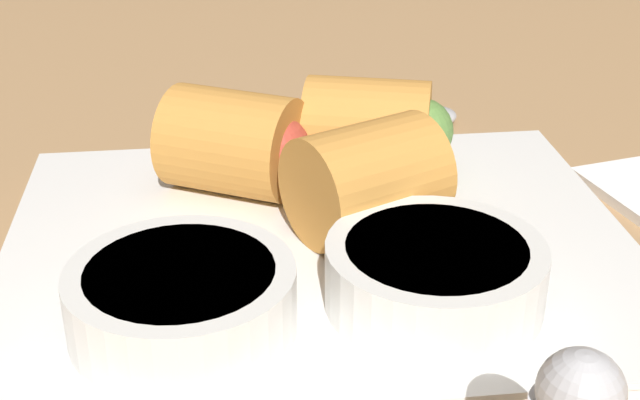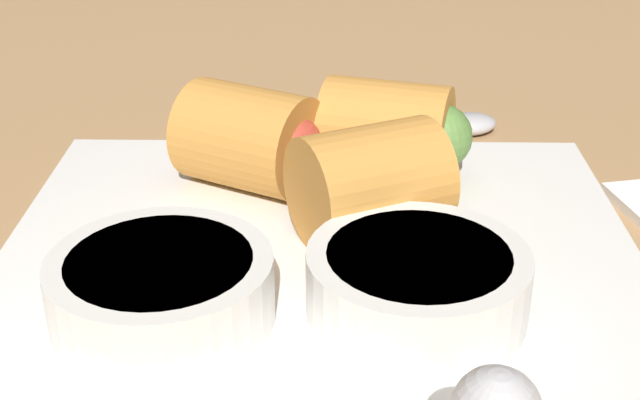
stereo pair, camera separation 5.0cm
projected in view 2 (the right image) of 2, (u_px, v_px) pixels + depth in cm
name	position (u px, v px, depth cm)	size (l,w,h in cm)	color
table_surface	(392.00, 310.00, 41.76)	(180.00, 140.00, 2.00)	#A87F54
serving_plate	(320.00, 254.00, 42.94)	(30.02, 24.11, 1.50)	white
roll_front_left	(401.00, 132.00, 47.49)	(8.07, 7.04, 5.45)	#C68438
roll_front_right	(378.00, 181.00, 42.19)	(8.31, 7.78, 5.45)	#C68438
roll_back_left	(256.00, 140.00, 46.60)	(8.37, 7.90, 5.45)	#C68438
dipping_bowl_near	(418.00, 281.00, 36.49)	(9.20, 9.20, 2.87)	silver
dipping_bowl_far	(161.00, 287.00, 36.07)	(9.20, 9.20, 2.87)	silver
spoon	(448.00, 128.00, 57.67)	(15.73, 7.17, 1.23)	#B2B2B7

